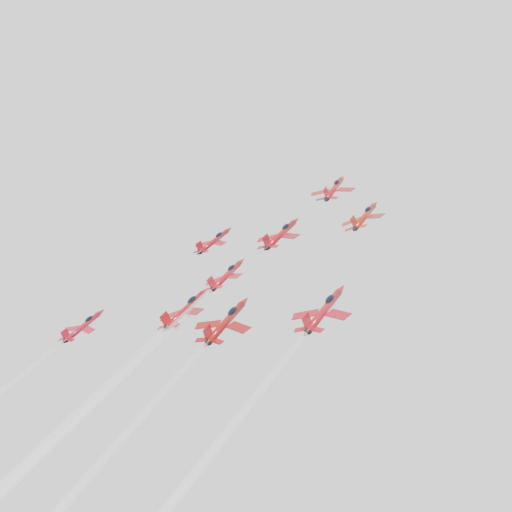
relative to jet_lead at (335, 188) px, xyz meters
The scene contains 5 objects.
jet_lead is the anchor object (origin of this frame).
jet_row2_left 29.38m from the jet_lead, 141.83° to the right, with size 8.93×11.00×8.34m.
jet_row2_center 21.74m from the jet_lead, 100.63° to the right, with size 10.14×12.50×9.47m.
jet_row2_right 22.82m from the jet_lead, 46.28° to the right, with size 9.25×11.40×8.64m.
jet_center 81.19m from the jet_lead, 96.37° to the right, with size 8.96×79.09×58.98m.
Camera 1 is at (68.21, -97.08, 144.16)m, focal length 45.00 mm.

